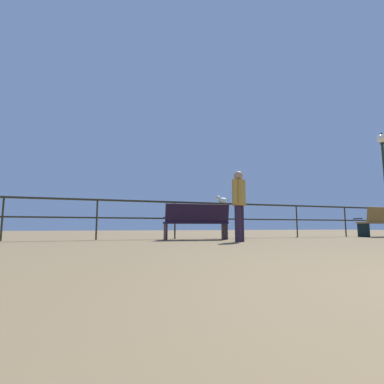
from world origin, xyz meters
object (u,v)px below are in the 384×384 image
(lamppost_center, at_px, (384,167))
(person_by_bench, at_px, (239,201))
(bench_near_left, at_px, (197,220))
(bench_near_right, at_px, (382,221))
(seagull_on_rail, at_px, (222,200))

(lamppost_center, distance_m, person_by_bench, 8.71)
(bench_near_left, relative_size, bench_near_right, 1.09)
(lamppost_center, distance_m, seagull_on_rail, 7.73)
(bench_near_left, bearing_deg, seagull_on_rail, 36.21)
(bench_near_right, bearing_deg, lamppost_center, 31.67)
(bench_near_left, relative_size, lamppost_center, 0.41)
(bench_near_right, distance_m, seagull_on_rail, 5.73)
(person_by_bench, bearing_deg, seagull_on_rail, 74.54)
(bench_near_right, distance_m, person_by_bench, 6.36)
(bench_near_left, distance_m, lamppost_center, 9.05)
(lamppost_center, bearing_deg, seagull_on_rail, -177.40)
(bench_near_right, relative_size, lamppost_center, 0.37)
(lamppost_center, bearing_deg, bench_near_right, -148.33)
(bench_near_left, height_order, bench_near_right, bench_near_right)
(person_by_bench, distance_m, seagull_on_rail, 2.23)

